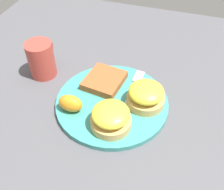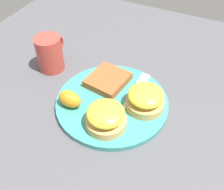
{
  "view_description": "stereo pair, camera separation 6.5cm",
  "coord_description": "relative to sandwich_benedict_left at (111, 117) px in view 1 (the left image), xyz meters",
  "views": [
    {
      "loc": [
        -0.44,
        -0.14,
        0.49
      ],
      "look_at": [
        0.0,
        0.0,
        0.03
      ],
      "focal_mm": 42.0,
      "sensor_mm": 36.0,
      "label": 1
    },
    {
      "loc": [
        -0.41,
        -0.2,
        0.49
      ],
      "look_at": [
        0.0,
        0.0,
        0.03
      ],
      "focal_mm": 42.0,
      "sensor_mm": 36.0,
      "label": 2
    }
  ],
  "objects": [
    {
      "name": "ground_plane",
      "position": [
        0.08,
        0.02,
        -0.04
      ],
      "size": [
        1.1,
        1.1,
        0.0
      ],
      "primitive_type": "plane",
      "color": "#4C4C51"
    },
    {
      "name": "fork",
      "position": [
        0.11,
        -0.02,
        -0.02
      ],
      "size": [
        0.22,
        0.03,
        0.0
      ],
      "color": "silver",
      "rests_on": "plate"
    },
    {
      "name": "orange_wedge",
      "position": [
        0.02,
        0.11,
        -0.01
      ],
      "size": [
        0.04,
        0.06,
        0.04
      ],
      "primitive_type": "ellipsoid",
      "rotation": [
        0.0,
        0.0,
        4.69
      ],
      "color": "orange",
      "rests_on": "plate"
    },
    {
      "name": "sandwich_benedict_right",
      "position": [
        0.09,
        -0.06,
        0.0
      ],
      "size": [
        0.09,
        0.09,
        0.06
      ],
      "color": "tan",
      "rests_on": "plate"
    },
    {
      "name": "sandwich_benedict_left",
      "position": [
        0.0,
        0.0,
        0.0
      ],
      "size": [
        0.09,
        0.09,
        0.06
      ],
      "color": "tan",
      "rests_on": "plate"
    },
    {
      "name": "cup",
      "position": [
        0.13,
        0.24,
        0.01
      ],
      "size": [
        0.11,
        0.07,
        0.1
      ],
      "color": "#B23D33",
      "rests_on": "ground_plane"
    },
    {
      "name": "hashbrown_patty",
      "position": [
        0.13,
        0.06,
        -0.02
      ],
      "size": [
        0.12,
        0.11,
        0.02
      ],
      "primitive_type": "cube",
      "rotation": [
        0.0,
        0.0,
        -0.14
      ],
      "color": "#9D5028",
      "rests_on": "plate"
    },
    {
      "name": "plate",
      "position": [
        0.08,
        0.02,
        -0.03
      ],
      "size": [
        0.29,
        0.29,
        0.01
      ],
      "primitive_type": "cylinder",
      "color": "teal",
      "rests_on": "ground_plane"
    }
  ]
}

